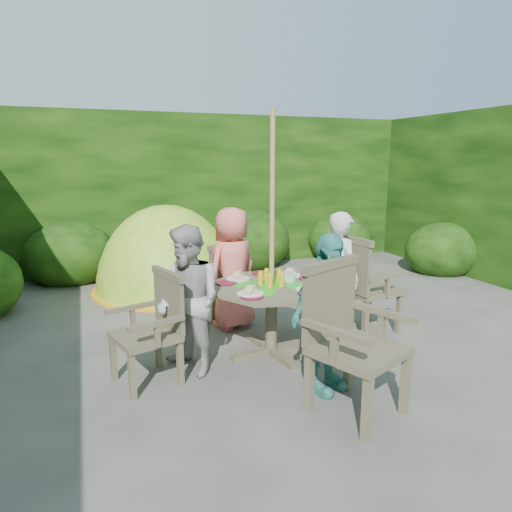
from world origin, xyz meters
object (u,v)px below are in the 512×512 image
object	(u,v)px
parasol_pole	(272,237)
garden_chair_back	(222,279)
dome_tent	(168,289)
child_right	(340,276)
child_left	(189,301)
garden_chair_right	(362,283)
child_front	(326,314)
patio_table	(272,296)
child_back	(233,268)
garden_chair_front	(348,336)
garden_chair_left	(154,326)

from	to	relation	value
parasol_pole	garden_chair_back	size ratio (longest dim) A/B	2.59
garden_chair_back	dome_tent	world-z (taller)	dome_tent
child_right	child_left	bearing A→B (deg)	90.42
garden_chair_right	child_front	bearing A→B (deg)	126.55
patio_table	garden_chair_back	world-z (taller)	garden_chair_back
dome_tent	child_front	bearing A→B (deg)	-64.74
patio_table	child_back	world-z (taller)	child_back
parasol_pole	child_front	distance (m)	0.93
child_left	dome_tent	xyz separation A→B (m)	(0.27, 2.63, -0.63)
garden_chair_front	child_back	xyz separation A→B (m)	(-0.25, 1.87, 0.10)
patio_table	garden_chair_back	bearing A→B (deg)	98.10
child_front	patio_table	bearing A→B (deg)	76.01
patio_table	child_right	xyz separation A→B (m)	(0.79, 0.12, 0.09)
patio_table	child_back	xyz separation A→B (m)	(-0.12, 0.79, 0.09)
garden_chair_right	garden_chair_left	xyz separation A→B (m)	(-2.17, -0.31, -0.07)
garden_chair_front	child_right	distance (m)	1.37
patio_table	dome_tent	distance (m)	2.62
garden_chair_right	child_front	size ratio (longest dim) A/B	0.79
garden_chair_front	dome_tent	size ratio (longest dim) A/B	0.44
child_back	garden_chair_right	bearing A→B (deg)	127.83
child_right	garden_chair_back	bearing A→B (deg)	35.98
garden_chair_left	child_left	size ratio (longest dim) A/B	0.69
garden_chair_right	garden_chair_left	distance (m)	2.20
parasol_pole	child_right	bearing A→B (deg)	8.40
child_left	parasol_pole	bearing A→B (deg)	75.68
patio_table	child_front	world-z (taller)	child_front
child_back	patio_table	bearing A→B (deg)	74.31
patio_table	parasol_pole	distance (m)	0.54
patio_table	child_back	bearing A→B (deg)	98.68
patio_table	garden_chair_left	distance (m)	1.11
garden_chair_right	garden_chair_back	world-z (taller)	garden_chair_right
child_right	dome_tent	xyz separation A→B (m)	(-1.31, 2.39, -0.64)
patio_table	dome_tent	size ratio (longest dim) A/B	0.55
garden_chair_back	garden_chair_right	bearing A→B (deg)	127.03
patio_table	garden_chair_back	size ratio (longest dim) A/B	1.52
patio_table	child_front	distance (m)	0.80
garden_chair_front	garden_chair_back	bearing A→B (deg)	74.94
garden_chair_left	child_back	size ratio (longest dim) A/B	0.67
parasol_pole	garden_chair_left	world-z (taller)	parasol_pole
garden_chair_left	parasol_pole	bearing A→B (deg)	81.80
garden_chair_right	garden_chair_back	bearing A→B (deg)	44.74
garden_chair_right	garden_chair_front	xyz separation A→B (m)	(-0.94, -1.24, 0.03)
garden_chair_front	child_front	bearing A→B (deg)	71.33
garden_chair_front	child_left	bearing A→B (deg)	111.26
garden_chair_left	garden_chair_back	xyz separation A→B (m)	(0.94, 1.25, -0.01)
parasol_pole	child_front	xyz separation A→B (m)	(0.12, -0.79, -0.47)
child_front	garden_chair_left	bearing A→B (deg)	130.01
garden_chair_back	dome_tent	xyz separation A→B (m)	(-0.37, 1.41, -0.45)
child_right	child_back	distance (m)	1.13
child_back	child_front	world-z (taller)	child_back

